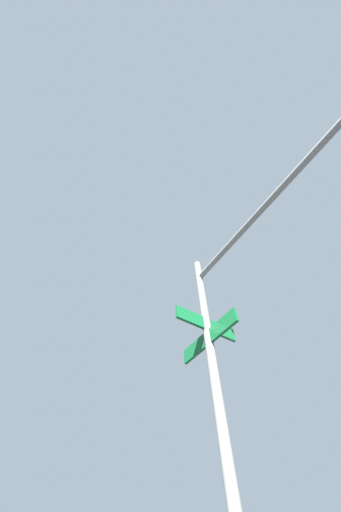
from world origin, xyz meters
TOP-DOWN VIEW (x-y plane):
  - traffic_signal_near at (-6.12, -5.11)m, footprint 1.82×3.70m

SIDE VIEW (x-z plane):
  - traffic_signal_near at x=-6.12m, z-range 1.09..6.27m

